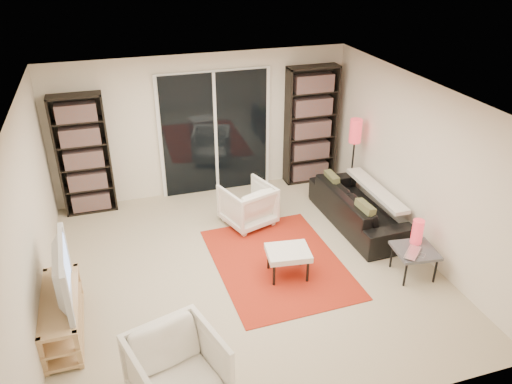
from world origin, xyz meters
TOP-DOWN VIEW (x-y plane):
  - floor at (0.00, 0.00)m, footprint 5.00×5.00m
  - wall_back at (0.00, 2.50)m, footprint 5.00×0.02m
  - wall_front at (0.00, -2.50)m, footprint 5.00×0.02m
  - wall_left at (-2.50, 0.00)m, footprint 0.02×5.00m
  - wall_right at (2.50, 0.00)m, footprint 0.02×5.00m
  - ceiling at (0.00, 0.00)m, footprint 5.00×5.00m
  - sliding_door at (0.20, 2.46)m, footprint 1.92×0.08m
  - bookshelf_left at (-1.95, 2.33)m, footprint 0.80×0.30m
  - bookshelf_right at (1.90, 2.33)m, footprint 0.90×0.30m
  - tv_stand at (-2.30, -0.56)m, footprint 0.41×1.27m
  - tv at (-2.28, -0.56)m, footprint 0.20×1.11m
  - rug at (0.48, 0.00)m, footprint 1.74×2.31m
  - sofa at (2.02, 0.63)m, footprint 0.84×2.02m
  - armchair_back at (0.38, 1.16)m, footprint 0.90×0.91m
  - armchair_front at (-1.21, -1.87)m, footprint 1.01×1.03m
  - ottoman at (0.50, -0.30)m, footprint 0.61×0.53m
  - side_table at (2.10, -0.78)m, footprint 0.58×0.58m
  - laptop at (2.04, -0.89)m, footprint 0.42×0.41m
  - table_lamp at (2.20, -0.63)m, footprint 0.15×0.15m
  - floor_lamp at (2.27, 1.40)m, footprint 0.22×0.22m

SIDE VIEW (x-z plane):
  - floor at x=0.00m, z-range 0.00..0.00m
  - rug at x=0.48m, z-range 0.00..0.01m
  - tv_stand at x=-2.30m, z-range 0.01..0.51m
  - sofa at x=2.02m, z-range 0.00..0.58m
  - armchair_back at x=0.38m, z-range 0.00..0.66m
  - ottoman at x=0.50m, z-range 0.14..0.54m
  - side_table at x=2.10m, z-range 0.16..0.56m
  - armchair_front at x=-1.21m, z-range 0.00..0.76m
  - laptop at x=2.04m, z-range 0.40..0.43m
  - table_lamp at x=2.20m, z-range 0.40..0.74m
  - tv at x=-2.28m, z-range 0.50..1.14m
  - bookshelf_left at x=-1.95m, z-range 0.00..1.95m
  - sliding_door at x=0.20m, z-range -0.03..2.13m
  - bookshelf_right at x=1.90m, z-range 0.00..2.10m
  - floor_lamp at x=2.27m, z-range 0.38..1.83m
  - wall_back at x=0.00m, z-range 0.00..2.40m
  - wall_front at x=0.00m, z-range 0.00..2.40m
  - wall_left at x=-2.50m, z-range 0.00..2.40m
  - wall_right at x=2.50m, z-range 0.00..2.40m
  - ceiling at x=0.00m, z-range 2.39..2.41m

